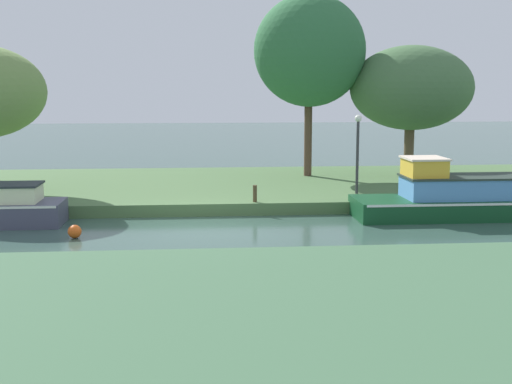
% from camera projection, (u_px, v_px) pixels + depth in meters
% --- Properties ---
extents(ground_plane, '(120.00, 120.00, 0.00)m').
position_uv_depth(ground_plane, '(203.00, 230.00, 19.66)').
color(ground_plane, '#365348').
extents(riverbank_far, '(72.00, 10.00, 0.40)m').
position_uv_depth(riverbank_far, '(201.00, 188.00, 26.52)').
color(riverbank_far, '#496A3E').
rests_on(riverbank_far, ground_plane).
extents(riverbank_near, '(72.00, 10.00, 0.40)m').
position_uv_depth(riverbank_near, '(209.00, 334.00, 10.77)').
color(riverbank_near, '#3F6545').
rests_on(riverbank_near, ground_plane).
extents(forest_narrowboat, '(10.05, 2.09, 1.93)m').
position_uv_depth(forest_narrowboat, '(510.00, 197.00, 21.60)').
color(forest_narrowboat, '#124424').
rests_on(forest_narrowboat, ground_plane).
extents(willow_tree_centre, '(4.59, 4.01, 7.47)m').
position_uv_depth(willow_tree_centre, '(310.00, 51.00, 27.63)').
color(willow_tree_centre, brown).
rests_on(willow_tree_centre, riverbank_far).
extents(willow_tree_right, '(5.18, 3.99, 5.42)m').
position_uv_depth(willow_tree_right, '(412.00, 88.00, 28.03)').
color(willow_tree_right, brown).
rests_on(willow_tree_right, riverbank_far).
extents(lamp_post, '(0.24, 0.24, 2.76)m').
position_uv_depth(lamp_post, '(358.00, 144.00, 23.51)').
color(lamp_post, '#333338').
rests_on(lamp_post, riverbank_far).
extents(mooring_post_near, '(0.13, 0.13, 0.55)m').
position_uv_depth(mooring_post_near, '(255.00, 194.00, 21.98)').
color(mooring_post_near, '#473A23').
rests_on(mooring_post_near, riverbank_far).
extents(channel_buoy, '(0.37, 0.37, 0.37)m').
position_uv_depth(channel_buoy, '(75.00, 232.00, 18.51)').
color(channel_buoy, '#E55919').
rests_on(channel_buoy, ground_plane).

